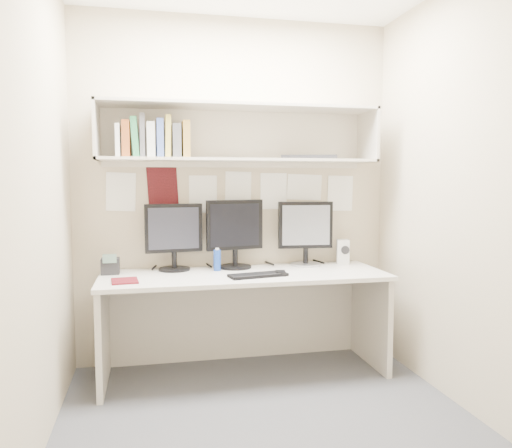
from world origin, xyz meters
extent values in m
cube|color=#424247|center=(0.00, 0.00, 0.00)|extent=(2.40, 2.00, 0.01)
cube|color=#B8A88C|center=(0.00, 1.00, 1.30)|extent=(2.40, 0.02, 2.60)
cube|color=#B8A88C|center=(0.00, -1.00, 1.30)|extent=(2.40, 0.02, 2.60)
cube|color=#B8A88C|center=(-1.20, 0.00, 1.30)|extent=(0.02, 2.00, 2.60)
cube|color=#B8A88C|center=(1.20, 0.00, 1.30)|extent=(0.02, 2.00, 2.60)
cube|color=beige|center=(0.00, 0.64, 0.71)|extent=(2.00, 0.70, 0.03)
cube|color=beige|center=(0.00, 0.97, 0.35)|extent=(1.96, 0.02, 0.70)
cube|color=beige|center=(0.00, 0.81, 1.53)|extent=(2.00, 0.38, 0.02)
cube|color=beige|center=(0.00, 0.81, 1.91)|extent=(2.00, 0.38, 0.02)
cube|color=beige|center=(0.00, 0.99, 1.72)|extent=(2.00, 0.02, 0.40)
cube|color=beige|center=(-0.99, 0.81, 1.72)|extent=(0.02, 0.38, 0.40)
cube|color=beige|center=(0.99, 0.81, 1.72)|extent=(0.02, 0.38, 0.40)
cylinder|color=black|center=(-0.48, 0.86, 0.74)|extent=(0.23, 0.23, 0.02)
cylinder|color=black|center=(-0.48, 0.86, 0.80)|extent=(0.04, 0.04, 0.11)
cube|color=black|center=(-0.48, 0.87, 1.04)|extent=(0.42, 0.08, 0.35)
cube|color=black|center=(-0.48, 0.85, 1.04)|extent=(0.36, 0.04, 0.30)
cylinder|color=black|center=(-0.03, 0.86, 0.74)|extent=(0.24, 0.24, 0.02)
cylinder|color=black|center=(-0.03, 0.86, 0.81)|extent=(0.04, 0.04, 0.12)
cube|color=black|center=(-0.03, 0.87, 1.05)|extent=(0.44, 0.11, 0.37)
cube|color=black|center=(-0.03, 0.85, 1.05)|extent=(0.38, 0.07, 0.32)
cylinder|color=#A5A5AA|center=(0.52, 0.86, 0.74)|extent=(0.23, 0.23, 0.02)
cylinder|color=black|center=(0.52, 0.86, 0.80)|extent=(0.04, 0.04, 0.12)
cube|color=black|center=(0.52, 0.87, 1.04)|extent=(0.42, 0.07, 0.36)
cube|color=#A1A1A5|center=(0.52, 0.85, 1.04)|extent=(0.37, 0.04, 0.31)
cube|color=black|center=(0.07, 0.50, 0.74)|extent=(0.42, 0.21, 0.02)
cube|color=black|center=(0.23, 0.50, 0.75)|extent=(0.08, 0.11, 0.03)
cube|color=silver|center=(0.84, 0.89, 0.82)|extent=(0.12, 0.12, 0.19)
cylinder|color=black|center=(0.84, 0.84, 0.84)|extent=(0.07, 0.02, 0.07)
cylinder|color=#163897|center=(-0.18, 0.78, 0.81)|extent=(0.05, 0.05, 0.15)
cylinder|color=white|center=(-0.18, 0.78, 0.89)|extent=(0.03, 0.03, 0.02)
cube|color=#550E15|center=(-0.81, 0.51, 0.74)|extent=(0.18, 0.22, 0.01)
cube|color=black|center=(-0.92, 0.80, 0.79)|extent=(0.12, 0.10, 0.11)
cube|color=#4C6659|center=(-0.92, 0.75, 0.85)|extent=(0.09, 0.01, 0.06)
cube|color=silver|center=(-0.85, 0.77, 1.65)|extent=(0.03, 0.18, 0.22)
cube|color=brown|center=(-0.80, 0.77, 1.66)|extent=(0.05, 0.18, 0.25)
cube|color=#246E40|center=(-0.74, 0.77, 1.68)|extent=(0.04, 0.18, 0.27)
cube|color=#454449|center=(-0.69, 0.77, 1.69)|extent=(0.03, 0.18, 0.30)
cube|color=beige|center=(-0.63, 0.77, 1.66)|extent=(0.05, 0.18, 0.24)
cube|color=#3A4E91|center=(-0.57, 0.77, 1.67)|extent=(0.05, 0.18, 0.26)
cube|color=#AC9839|center=(-0.51, 0.77, 1.68)|extent=(0.04, 0.18, 0.29)
cube|color=#434346|center=(-0.46, 0.77, 1.66)|extent=(0.06, 0.18, 0.23)
cube|color=olive|center=(-0.39, 0.77, 1.67)|extent=(0.05, 0.18, 0.25)
cube|color=black|center=(0.51, 0.78, 1.55)|extent=(0.43, 0.27, 0.03)
camera|label=1|loc=(-0.65, -2.77, 1.38)|focal=35.00mm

